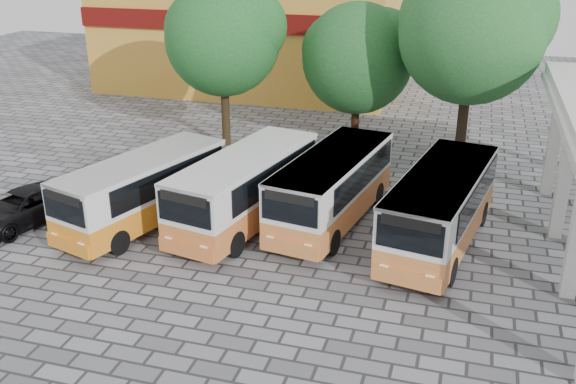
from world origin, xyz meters
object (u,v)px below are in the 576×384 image
(bus_centre_right, at_px, (332,185))
(parked_car, at_px, (22,208))
(bus_centre_left, at_px, (246,185))
(bus_far_left, at_px, (144,187))
(bus_far_right, at_px, (441,205))

(bus_centre_right, relative_size, parked_car, 1.68)
(bus_centre_left, relative_size, bus_centre_right, 1.02)
(bus_far_left, height_order, parked_car, bus_far_left)
(bus_centre_left, distance_m, parked_car, 8.67)
(parked_car, bearing_deg, bus_centre_left, 30.68)
(bus_far_right, bearing_deg, bus_centre_left, -168.37)
(bus_far_left, relative_size, parked_car, 1.65)
(bus_far_left, relative_size, bus_centre_right, 0.98)
(bus_far_left, xyz_separation_m, bus_far_right, (10.89, 1.23, 0.10))
(bus_far_right, relative_size, parked_car, 1.72)
(bus_far_left, distance_m, parked_car, 4.85)
(bus_far_left, distance_m, bus_far_right, 10.96)
(bus_centre_right, bearing_deg, parked_car, -153.97)
(bus_centre_right, distance_m, parked_car, 11.94)
(bus_centre_right, bearing_deg, bus_centre_left, -151.90)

